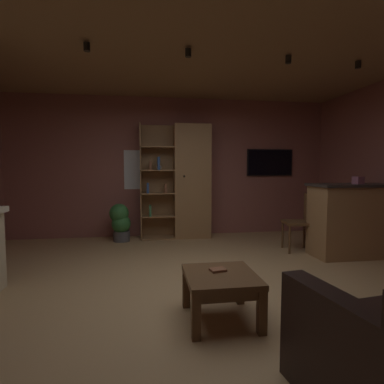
% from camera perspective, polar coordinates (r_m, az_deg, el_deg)
% --- Properties ---
extents(floor, '(6.25, 5.76, 0.02)m').
position_cam_1_polar(floor, '(3.52, 1.02, -18.00)').
color(floor, tan).
rests_on(floor, ground).
extents(wall_back, '(6.37, 0.06, 2.70)m').
position_cam_1_polar(wall_back, '(6.14, -3.50, 4.58)').
color(wall_back, '#8E544C').
rests_on(wall_back, ground).
extents(ceiling, '(6.25, 5.76, 0.02)m').
position_cam_1_polar(ceiling, '(3.53, 1.09, 27.37)').
color(ceiling, '#8E6B47').
extents(window_pane_back, '(0.65, 0.01, 0.75)m').
position_cam_1_polar(window_pane_back, '(6.08, -9.41, 4.08)').
color(window_pane_back, white).
extents(bookshelf_cabinet, '(1.32, 0.41, 2.15)m').
position_cam_1_polar(bookshelf_cabinet, '(5.90, -0.88, 1.87)').
color(bookshelf_cabinet, '#997047').
rests_on(bookshelf_cabinet, ground).
extents(kitchen_bar_counter, '(1.52, 0.61, 1.10)m').
position_cam_1_polar(kitchen_bar_counter, '(5.34, 28.70, -4.51)').
color(kitchen_bar_counter, '#997047').
rests_on(kitchen_bar_counter, ground).
extents(tissue_box, '(0.14, 0.14, 0.11)m').
position_cam_1_polar(tissue_box, '(5.16, 28.39, 1.92)').
color(tissue_box, '#995972').
rests_on(tissue_box, kitchen_bar_counter).
extents(coffee_table, '(0.61, 0.66, 0.41)m').
position_cam_1_polar(coffee_table, '(2.82, 5.36, -16.44)').
color(coffee_table, brown).
rests_on(coffee_table, ground).
extents(table_book_0, '(0.16, 0.13, 0.02)m').
position_cam_1_polar(table_book_0, '(2.85, 4.82, -14.16)').
color(table_book_0, brown).
rests_on(table_book_0, coffee_table).
extents(dining_chair, '(0.47, 0.47, 0.92)m').
position_cam_1_polar(dining_chair, '(5.27, 19.79, -4.60)').
color(dining_chair, brown).
rests_on(dining_chair, ground).
extents(potted_floor_plant, '(0.38, 0.36, 0.69)m').
position_cam_1_polar(potted_floor_plant, '(5.76, -13.12, -5.32)').
color(potted_floor_plant, '#4C4C51').
rests_on(potted_floor_plant, ground).
extents(wall_mounted_tv, '(0.96, 0.06, 0.54)m').
position_cam_1_polar(wall_mounted_tv, '(6.56, 14.18, 5.30)').
color(wall_mounted_tv, black).
extents(track_light_spot_1, '(0.07, 0.07, 0.09)m').
position_cam_1_polar(track_light_spot_1, '(3.81, -18.89, 24.07)').
color(track_light_spot_1, black).
extents(track_light_spot_2, '(0.07, 0.07, 0.09)m').
position_cam_1_polar(track_light_spot_2, '(3.80, -0.70, 24.37)').
color(track_light_spot_2, black).
extents(track_light_spot_3, '(0.07, 0.07, 0.09)m').
position_cam_1_polar(track_light_spot_3, '(4.17, 17.42, 22.36)').
color(track_light_spot_3, black).
extents(track_light_spot_4, '(0.07, 0.07, 0.09)m').
position_cam_1_polar(track_light_spot_4, '(4.67, 28.39, 20.03)').
color(track_light_spot_4, black).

